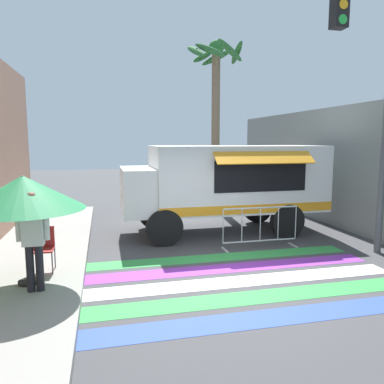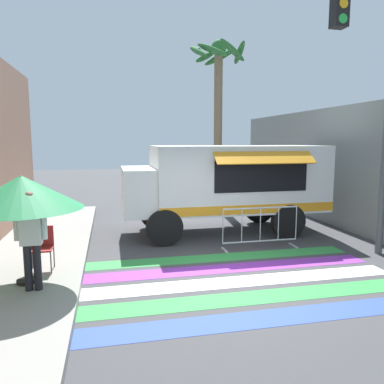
{
  "view_description": "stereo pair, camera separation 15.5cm",
  "coord_description": "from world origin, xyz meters",
  "px_view_note": "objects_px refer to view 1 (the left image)",
  "views": [
    {
      "loc": [
        -2.49,
        -6.77,
        2.68
      ],
      "look_at": [
        -0.32,
        2.35,
        1.4
      ],
      "focal_mm": 35.0,
      "sensor_mm": 36.0,
      "label": 1
    },
    {
      "loc": [
        -2.34,
        -6.8,
        2.68
      ],
      "look_at": [
        -0.32,
        2.35,
        1.4
      ],
      "focal_mm": 35.0,
      "sensor_mm": 36.0,
      "label": 2
    }
  ],
  "objects_px": {
    "food_truck": "(222,181)",
    "traffic_signal_pole": "(361,65)",
    "folding_chair": "(42,245)",
    "palm_tree": "(216,91)",
    "patio_umbrella": "(23,193)",
    "barricade_front": "(260,228)",
    "vendor_person": "(33,235)"
  },
  "relations": [
    {
      "from": "folding_chair",
      "to": "palm_tree",
      "type": "xyz_separation_m",
      "value": [
        5.63,
        7.0,
        3.98
      ]
    },
    {
      "from": "traffic_signal_pole",
      "to": "folding_chair",
      "type": "relative_size",
      "value": 7.53
    },
    {
      "from": "folding_chair",
      "to": "palm_tree",
      "type": "distance_m",
      "value": 9.82
    },
    {
      "from": "traffic_signal_pole",
      "to": "patio_umbrella",
      "type": "distance_m",
      "value": 7.48
    },
    {
      "from": "patio_umbrella",
      "to": "folding_chair",
      "type": "height_order",
      "value": "patio_umbrella"
    },
    {
      "from": "folding_chair",
      "to": "vendor_person",
      "type": "distance_m",
      "value": 1.16
    },
    {
      "from": "patio_umbrella",
      "to": "folding_chair",
      "type": "relative_size",
      "value": 2.45
    },
    {
      "from": "barricade_front",
      "to": "food_truck",
      "type": "bearing_deg",
      "value": 103.87
    },
    {
      "from": "traffic_signal_pole",
      "to": "vendor_person",
      "type": "bearing_deg",
      "value": -171.5
    },
    {
      "from": "food_truck",
      "to": "vendor_person",
      "type": "xyz_separation_m",
      "value": [
        -4.51,
        -3.82,
        -0.4
      ]
    },
    {
      "from": "food_truck",
      "to": "traffic_signal_pole",
      "type": "xyz_separation_m",
      "value": [
        2.3,
        -2.81,
        2.82
      ]
    },
    {
      "from": "folding_chair",
      "to": "vendor_person",
      "type": "bearing_deg",
      "value": -108.93
    },
    {
      "from": "patio_umbrella",
      "to": "palm_tree",
      "type": "distance_m",
      "value": 10.03
    },
    {
      "from": "patio_umbrella",
      "to": "vendor_person",
      "type": "xyz_separation_m",
      "value": [
        0.18,
        -0.38,
        -0.67
      ]
    },
    {
      "from": "barricade_front",
      "to": "traffic_signal_pole",
      "type": "bearing_deg",
      "value": -28.34
    },
    {
      "from": "patio_umbrella",
      "to": "barricade_front",
      "type": "distance_m",
      "value": 5.54
    },
    {
      "from": "patio_umbrella",
      "to": "vendor_person",
      "type": "height_order",
      "value": "patio_umbrella"
    },
    {
      "from": "patio_umbrella",
      "to": "barricade_front",
      "type": "xyz_separation_m",
      "value": [
        5.14,
        1.64,
        -1.28
      ]
    },
    {
      "from": "patio_umbrella",
      "to": "vendor_person",
      "type": "relative_size",
      "value": 1.23
    },
    {
      "from": "traffic_signal_pole",
      "to": "barricade_front",
      "type": "xyz_separation_m",
      "value": [
        -1.86,
        1.0,
        -3.84
      ]
    },
    {
      "from": "folding_chair",
      "to": "palm_tree",
      "type": "height_order",
      "value": "palm_tree"
    },
    {
      "from": "vendor_person",
      "to": "palm_tree",
      "type": "distance_m",
      "value": 10.43
    },
    {
      "from": "food_truck",
      "to": "traffic_signal_pole",
      "type": "bearing_deg",
      "value": -50.61
    },
    {
      "from": "palm_tree",
      "to": "barricade_front",
      "type": "bearing_deg",
      "value": -96.05
    },
    {
      "from": "vendor_person",
      "to": "barricade_front",
      "type": "xyz_separation_m",
      "value": [
        4.95,
        2.02,
        -0.61
      ]
    },
    {
      "from": "food_truck",
      "to": "patio_umbrella",
      "type": "relative_size",
      "value": 2.77
    },
    {
      "from": "folding_chair",
      "to": "barricade_front",
      "type": "distance_m",
      "value": 5.08
    },
    {
      "from": "vendor_person",
      "to": "palm_tree",
      "type": "height_order",
      "value": "palm_tree"
    },
    {
      "from": "folding_chair",
      "to": "barricade_front",
      "type": "height_order",
      "value": "barricade_front"
    },
    {
      "from": "traffic_signal_pole",
      "to": "food_truck",
      "type": "bearing_deg",
      "value": 129.39
    },
    {
      "from": "barricade_front",
      "to": "folding_chair",
      "type": "bearing_deg",
      "value": -169.16
    },
    {
      "from": "patio_umbrella",
      "to": "palm_tree",
      "type": "relative_size",
      "value": 0.32
    }
  ]
}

